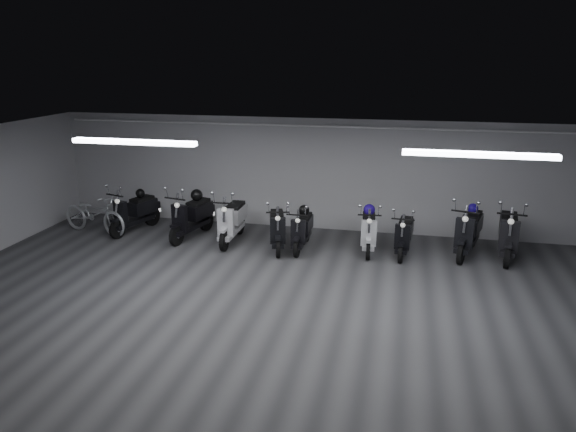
% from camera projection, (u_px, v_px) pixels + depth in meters
% --- Properties ---
extents(floor, '(14.00, 10.00, 0.01)m').
position_uv_depth(floor, '(282.00, 320.00, 8.94)').
color(floor, '#363638').
rests_on(floor, ground).
extents(ceiling, '(14.00, 10.00, 0.01)m').
position_uv_depth(ceiling, '(282.00, 154.00, 8.12)').
color(ceiling, gray).
rests_on(ceiling, ground).
extents(back_wall, '(14.00, 0.01, 2.80)m').
position_uv_depth(back_wall, '(327.00, 175.00, 13.21)').
color(back_wall, '#ABAAAD').
rests_on(back_wall, ground).
extents(fluor_strip_left, '(2.40, 0.18, 0.08)m').
position_uv_depth(fluor_strip_left, '(134.00, 142.00, 9.69)').
color(fluor_strip_left, white).
rests_on(fluor_strip_left, ceiling).
extents(fluor_strip_right, '(2.40, 0.18, 0.08)m').
position_uv_depth(fluor_strip_right, '(479.00, 155.00, 8.46)').
color(fluor_strip_right, white).
rests_on(fluor_strip_right, ceiling).
extents(conduit, '(13.60, 0.05, 0.05)m').
position_uv_depth(conduit, '(328.00, 126.00, 12.78)').
color(conduit, white).
rests_on(conduit, back_wall).
extents(scooter_0, '(1.09, 1.89, 1.33)m').
position_uv_depth(scooter_0, '(134.00, 206.00, 13.20)').
color(scooter_0, black).
rests_on(scooter_0, floor).
extents(scooter_1, '(1.01, 1.96, 1.39)m').
position_uv_depth(scooter_1, '(191.00, 210.00, 12.76)').
color(scooter_1, black).
rests_on(scooter_1, floor).
extents(scooter_2, '(0.64, 1.87, 1.38)m').
position_uv_depth(scooter_2, '(232.00, 214.00, 12.47)').
color(scooter_2, silver).
rests_on(scooter_2, floor).
extents(scooter_3, '(0.99, 1.79, 1.27)m').
position_uv_depth(scooter_3, '(277.00, 222.00, 12.05)').
color(scooter_3, black).
rests_on(scooter_3, floor).
extents(scooter_5, '(0.56, 1.61, 1.19)m').
position_uv_depth(scooter_5, '(302.00, 224.00, 12.03)').
color(scooter_5, black).
rests_on(scooter_5, floor).
extents(scooter_6, '(0.68, 1.71, 1.24)m').
position_uv_depth(scooter_6, '(369.00, 225.00, 11.91)').
color(scooter_6, silver).
rests_on(scooter_6, floor).
extents(scooter_7, '(0.69, 1.65, 1.19)m').
position_uv_depth(scooter_7, '(405.00, 229.00, 11.70)').
color(scooter_7, black).
rests_on(scooter_7, floor).
extents(scooter_8, '(1.16, 2.02, 1.43)m').
position_uv_depth(scooter_8, '(469.00, 224.00, 11.63)').
color(scooter_8, black).
rests_on(scooter_8, floor).
extents(scooter_9, '(0.93, 2.01, 1.44)m').
position_uv_depth(scooter_9, '(509.00, 226.00, 11.47)').
color(scooter_9, black).
rests_on(scooter_9, floor).
extents(bicycle, '(2.02, 1.13, 1.24)m').
position_uv_depth(bicycle, '(94.00, 209.00, 13.11)').
color(bicycle, silver).
rests_on(bicycle, floor).
extents(helmet_0, '(0.29, 0.29, 0.29)m').
position_uv_depth(helmet_0, '(197.00, 195.00, 12.89)').
color(helmet_0, black).
rests_on(helmet_0, scooter_1).
extents(helmet_1, '(0.23, 0.23, 0.23)m').
position_uv_depth(helmet_1, '(140.00, 193.00, 13.33)').
color(helmet_1, black).
rests_on(helmet_1, scooter_0).
extents(helmet_2, '(0.26, 0.26, 0.26)m').
position_uv_depth(helmet_2, '(369.00, 210.00, 12.04)').
color(helmet_2, '#210C85').
rests_on(helmet_2, scooter_6).
extents(helmet_3, '(0.25, 0.25, 0.25)m').
position_uv_depth(helmet_3, '(304.00, 210.00, 12.16)').
color(helmet_3, black).
rests_on(helmet_3, scooter_5).
extents(helmet_4, '(0.23, 0.23, 0.23)m').
position_uv_depth(helmet_4, '(473.00, 209.00, 11.77)').
color(helmet_4, navy).
rests_on(helmet_4, scooter_8).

